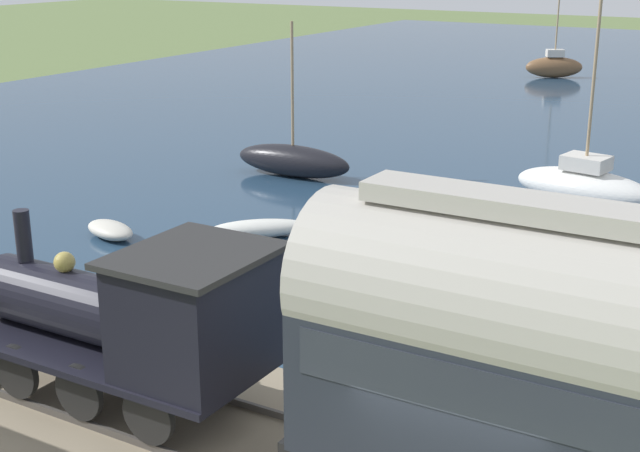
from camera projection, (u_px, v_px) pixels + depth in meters
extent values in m
cylinder|color=black|center=(149.00, 415.00, 13.49)|extent=(0.12, 0.95, 0.95)
cylinder|color=black|center=(220.00, 369.00, 14.98)|extent=(0.12, 0.95, 0.95)
cylinder|color=black|center=(79.00, 392.00, 14.19)|extent=(0.12, 0.95, 0.95)
cylinder|color=black|center=(154.00, 350.00, 15.68)|extent=(0.12, 0.95, 0.95)
cylinder|color=black|center=(16.00, 371.00, 14.89)|extent=(0.12, 0.95, 0.95)
cylinder|color=black|center=(94.00, 333.00, 16.38)|extent=(0.12, 0.95, 0.95)
cube|color=black|center=(117.00, 349.00, 14.82)|extent=(2.31, 5.25, 0.12)
cylinder|color=black|center=(68.00, 302.00, 15.14)|extent=(1.14, 3.15, 1.14)
cylinder|color=black|center=(3.00, 284.00, 15.92)|extent=(1.09, 0.08, 1.09)
cylinder|color=black|center=(23.00, 236.00, 15.29)|extent=(0.28, 0.28, 0.91)
sphere|color=tan|center=(64.00, 262.00, 14.92)|extent=(0.36, 0.36, 0.36)
cube|color=black|center=(196.00, 315.00, 13.70)|extent=(2.21, 1.84, 1.84)
cube|color=#282828|center=(193.00, 255.00, 13.41)|extent=(2.41, 2.08, 0.10)
cube|color=#2D2823|center=(2.00, 349.00, 16.41)|extent=(2.11, 0.44, 0.32)
cylinder|color=black|center=(422.00, 432.00, 13.21)|extent=(0.12, 0.76, 0.76)
cube|color=#232833|center=(638.00, 421.00, 10.50)|extent=(2.16, 8.56, 2.30)
ellipsoid|color=white|center=(584.00, 188.00, 27.75)|extent=(2.47, 4.70, 1.14)
cylinder|color=#9E8460|center=(596.00, 52.00, 26.51)|extent=(0.10, 0.10, 7.20)
cube|color=silver|center=(586.00, 163.00, 27.52)|extent=(1.25, 1.50, 0.45)
ellipsoid|color=brown|center=(554.00, 67.00, 55.15)|extent=(2.66, 3.60, 1.28)
cylinder|color=#9E8460|center=(559.00, 4.00, 54.01)|extent=(0.10, 0.10, 6.34)
cube|color=silver|center=(555.00, 53.00, 54.89)|extent=(1.09, 1.24, 0.45)
ellipsoid|color=black|center=(293.00, 161.00, 31.28)|extent=(1.25, 4.48, 1.12)
cylinder|color=#9E8460|center=(292.00, 84.00, 30.48)|extent=(0.10, 0.10, 4.25)
ellipsoid|color=silver|center=(260.00, 228.00, 24.79)|extent=(2.47, 2.69, 0.50)
ellipsoid|color=silver|center=(357.00, 262.00, 22.24)|extent=(1.52, 2.12, 0.42)
ellipsoid|color=beige|center=(110.00, 230.00, 24.72)|extent=(1.37, 1.99, 0.46)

